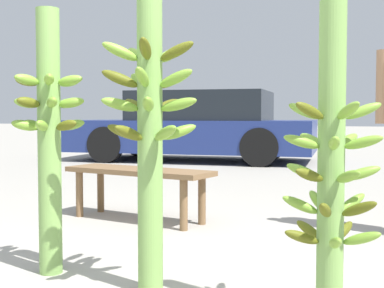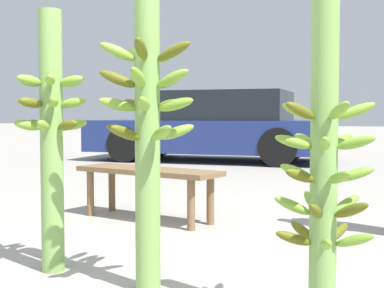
{
  "view_description": "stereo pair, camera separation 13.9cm",
  "coord_description": "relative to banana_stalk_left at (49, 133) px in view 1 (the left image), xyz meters",
  "views": [
    {
      "loc": [
        1.14,
        -2.06,
        0.85
      ],
      "look_at": [
        0.05,
        0.53,
        0.7
      ],
      "focal_mm": 50.0,
      "sensor_mm": 36.0,
      "label": 1
    },
    {
      "loc": [
        1.26,
        -2.0,
        0.85
      ],
      "look_at": [
        0.05,
        0.53,
        0.7
      ],
      "focal_mm": 50.0,
      "sensor_mm": 36.0,
      "label": 2
    }
  ],
  "objects": [
    {
      "name": "banana_stalk_center",
      "position": [
        0.63,
        -0.06,
        0.11
      ],
      "size": [
        0.48,
        0.47,
        1.66
      ],
      "color": "#7AA851",
      "rests_on": "ground_plane"
    },
    {
      "name": "banana_stalk_left",
      "position": [
        0.0,
        0.0,
        0.0
      ],
      "size": [
        0.4,
        0.4,
        1.41
      ],
      "color": "#7AA851",
      "rests_on": "ground_plane"
    },
    {
      "name": "market_bench",
      "position": [
        -0.26,
        1.46,
        -0.4
      ],
      "size": [
        1.31,
        0.56,
        0.42
      ],
      "rotation": [
        0.0,
        0.0,
        -0.16
      ],
      "color": "brown",
      "rests_on": "ground_plane"
    },
    {
      "name": "banana_stalk_right",
      "position": [
        1.5,
        -0.18,
        -0.12
      ],
      "size": [
        0.4,
        0.4,
        1.29
      ],
      "color": "#7AA851",
      "rests_on": "ground_plane"
    },
    {
      "name": "parked_car",
      "position": [
        -1.99,
        6.86,
        -0.13
      ],
      "size": [
        4.65,
        2.35,
        1.29
      ],
      "rotation": [
        0.0,
        0.0,
        1.69
      ],
      "color": "navy",
      "rests_on": "ground_plane"
    }
  ]
}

